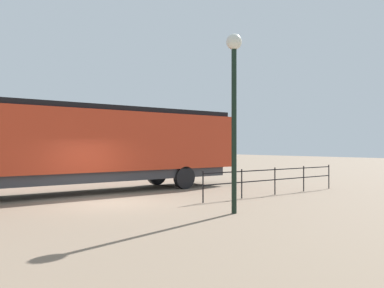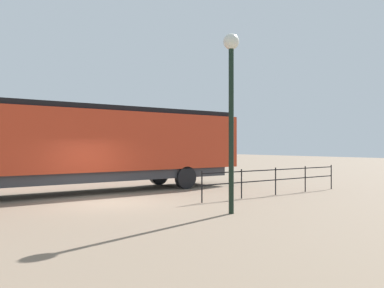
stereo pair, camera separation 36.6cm
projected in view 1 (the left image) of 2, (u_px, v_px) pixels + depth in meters
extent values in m
plane|color=#84705B|center=(109.00, 203.00, 14.57)|extent=(120.00, 120.00, 0.00)
cube|color=red|center=(57.00, 141.00, 16.87)|extent=(2.86, 18.15, 2.67)
cube|color=black|center=(202.00, 149.00, 21.71)|extent=(2.74, 2.18, 1.87)
cube|color=black|center=(58.00, 107.00, 16.87)|extent=(2.57, 17.43, 0.24)
cube|color=#38383D|center=(57.00, 177.00, 16.86)|extent=(2.57, 16.70, 0.45)
cylinder|color=black|center=(157.00, 175.00, 21.40)|extent=(0.30, 1.10, 1.10)
cylinder|color=black|center=(184.00, 178.00, 19.36)|extent=(0.30, 1.10, 1.10)
cylinder|color=black|center=(234.00, 130.00, 12.32)|extent=(0.16, 0.16, 5.23)
sphere|color=silver|center=(234.00, 42.00, 12.33)|extent=(0.50, 0.50, 0.50)
cube|color=black|center=(275.00, 170.00, 17.01)|extent=(0.04, 8.00, 0.04)
cube|color=black|center=(275.00, 180.00, 17.01)|extent=(0.04, 8.00, 0.04)
cylinder|color=black|center=(203.00, 187.00, 14.59)|extent=(0.05, 0.05, 1.18)
cylinder|color=black|center=(242.00, 184.00, 15.80)|extent=(0.05, 0.05, 1.18)
cylinder|color=black|center=(275.00, 181.00, 17.01)|extent=(0.05, 0.05, 1.18)
cylinder|color=black|center=(304.00, 179.00, 18.23)|extent=(0.05, 0.05, 1.18)
cylinder|color=black|center=(329.00, 177.00, 19.44)|extent=(0.05, 0.05, 1.18)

